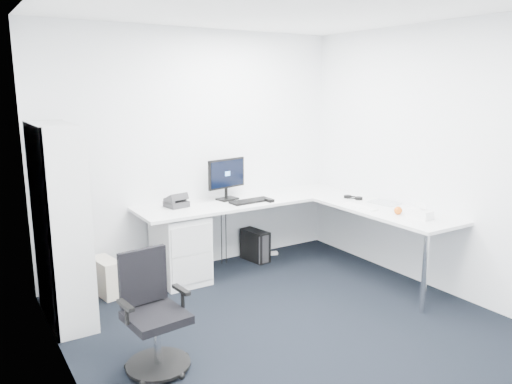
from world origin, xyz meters
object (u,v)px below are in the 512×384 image
bookshelf (61,224)px  task_chair (156,314)px  l_desk (270,239)px  laptop (385,193)px  monitor (227,179)px

bookshelf → task_chair: (0.39, -1.24, -0.44)m
l_desk → bookshelf: bookshelf is taller
task_chair → laptop: (2.90, 0.56, 0.47)m
task_chair → monitor: 2.31m
l_desk → bookshelf: 2.23m
l_desk → monitor: 0.84m
bookshelf → monitor: (1.89, 0.41, 0.16)m
laptop → bookshelf: bearing=159.7°
bookshelf → monitor: 1.94m
l_desk → monitor: size_ratio=5.38×
monitor → laptop: size_ratio=1.58×
laptop → monitor: bearing=133.4°
l_desk → bookshelf: size_ratio=1.54×
l_desk → laptop: size_ratio=8.49×
bookshelf → laptop: 3.35m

